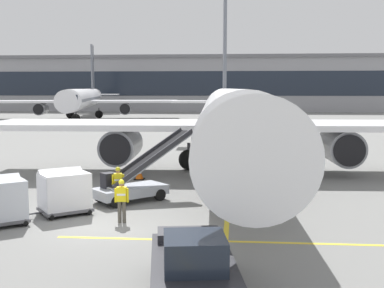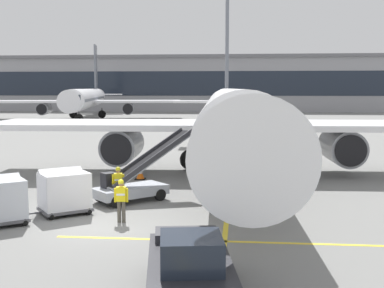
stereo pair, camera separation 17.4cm
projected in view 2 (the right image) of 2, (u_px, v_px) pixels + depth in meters
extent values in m
plane|color=slate|center=(102.00, 227.00, 19.36)|extent=(600.00, 600.00, 0.00)
cylinder|color=white|center=(231.00, 117.00, 30.86)|extent=(4.91, 30.53, 3.52)
cube|color=slate|center=(231.00, 117.00, 30.86)|extent=(4.89, 29.32, 0.42)
cone|color=white|center=(249.00, 153.00, 14.02)|extent=(3.50, 3.67, 3.34)
cone|color=white|center=(226.00, 104.00, 48.71)|extent=(3.24, 5.76, 2.99)
cube|color=white|center=(107.00, 125.00, 32.06)|extent=(14.71, 6.74, 0.36)
cylinder|color=#93969E|center=(123.00, 146.00, 31.54)|extent=(2.36, 4.05, 2.18)
cylinder|color=black|center=(116.00, 149.00, 29.53)|extent=(1.86, 0.21, 1.85)
cube|color=white|center=(358.00, 126.00, 31.28)|extent=(14.71, 6.74, 0.36)
cylinder|color=#93969E|center=(342.00, 147.00, 30.87)|extent=(2.36, 4.05, 2.18)
cylinder|color=black|center=(351.00, 151.00, 28.86)|extent=(1.86, 0.21, 1.85)
cube|color=slate|center=(227.00, 51.00, 46.76)|extent=(0.45, 3.66, 9.12)
cube|color=white|center=(227.00, 102.00, 47.00)|extent=(9.92, 2.88, 0.20)
cube|color=#1E2633|center=(244.00, 127.00, 16.41)|extent=(2.53, 1.69, 0.77)
cylinder|color=#47474C|center=(237.00, 182.00, 22.06)|extent=(0.22, 0.22, 1.10)
sphere|color=black|center=(237.00, 194.00, 22.12)|extent=(1.35, 1.35, 1.35)
cylinder|color=#47474C|center=(190.00, 151.00, 32.75)|extent=(0.22, 0.22, 1.10)
sphere|color=black|center=(190.00, 160.00, 32.81)|extent=(1.35, 1.35, 1.35)
cylinder|color=#47474C|center=(271.00, 152.00, 32.49)|extent=(0.22, 0.22, 1.10)
sphere|color=black|center=(271.00, 160.00, 32.55)|extent=(1.35, 1.35, 1.35)
cube|color=#A3A8B2|center=(130.00, 191.00, 23.70)|extent=(3.57, 3.50, 0.44)
cube|color=black|center=(109.00, 180.00, 23.35)|extent=(0.82, 0.82, 0.70)
cylinder|color=#333338|center=(122.00, 177.00, 23.76)|extent=(0.08, 0.08, 0.80)
cube|color=#A3A8B2|center=(150.00, 159.00, 24.23)|extent=(4.02, 3.88, 2.53)
cube|color=black|center=(150.00, 157.00, 24.22)|extent=(3.82, 3.68, 2.38)
cube|color=#333338|center=(155.00, 158.00, 23.87)|extent=(3.40, 3.24, 2.55)
cube|color=#333338|center=(145.00, 156.00, 24.56)|extent=(3.40, 3.24, 2.55)
cylinder|color=black|center=(160.00, 195.00, 23.88)|extent=(0.54, 0.53, 0.56)
cylinder|color=black|center=(143.00, 190.00, 25.03)|extent=(0.54, 0.53, 0.56)
cylinder|color=black|center=(116.00, 202.00, 22.42)|extent=(0.54, 0.53, 0.56)
cylinder|color=black|center=(100.00, 196.00, 23.57)|extent=(0.54, 0.53, 0.56)
cube|color=#515156|center=(65.00, 209.00, 21.38)|extent=(2.56, 2.49, 0.12)
cylinder|color=#4C4C51|center=(33.00, 213.00, 20.67)|extent=(0.60, 0.48, 0.07)
cube|color=silver|center=(65.00, 190.00, 21.29)|extent=(2.42, 2.35, 1.50)
cube|color=silver|center=(61.00, 177.00, 21.58)|extent=(1.97, 1.78, 0.74)
cube|color=silver|center=(42.00, 193.00, 20.78)|extent=(0.90, 1.16, 1.38)
sphere|color=black|center=(42.00, 209.00, 21.54)|extent=(0.30, 0.30, 0.30)
sphere|color=black|center=(51.00, 216.00, 20.39)|extent=(0.30, 0.30, 0.30)
sphere|color=black|center=(78.00, 205.00, 22.38)|extent=(0.30, 0.30, 0.30)
sphere|color=black|center=(89.00, 211.00, 21.23)|extent=(0.30, 0.30, 0.30)
cube|color=#515156|center=(0.00, 220.00, 19.65)|extent=(2.56, 2.49, 0.12)
sphere|color=black|center=(17.00, 215.00, 20.65)|extent=(0.30, 0.30, 0.30)
sphere|color=black|center=(25.00, 222.00, 19.51)|extent=(0.30, 0.30, 0.30)
cube|color=#232328|center=(190.00, 271.00, 12.83)|extent=(2.75, 4.67, 0.70)
cube|color=#1E2633|center=(191.00, 252.00, 11.98)|extent=(1.69, 1.75, 0.80)
cube|color=#28282D|center=(186.00, 234.00, 14.42)|extent=(1.91, 1.23, 0.24)
cylinder|color=black|center=(219.00, 263.00, 14.27)|extent=(0.39, 0.79, 0.76)
cylinder|color=black|center=(154.00, 264.00, 14.17)|extent=(0.39, 0.79, 0.76)
cylinder|color=#514C42|center=(124.00, 212.00, 19.99)|extent=(0.15, 0.15, 0.86)
cylinder|color=#514C42|center=(119.00, 212.00, 19.99)|extent=(0.15, 0.15, 0.86)
cube|color=yellow|center=(121.00, 194.00, 19.91)|extent=(0.40, 0.27, 0.58)
cube|color=white|center=(121.00, 195.00, 19.79)|extent=(0.34, 0.03, 0.08)
sphere|color=#9E7051|center=(121.00, 184.00, 19.86)|extent=(0.21, 0.21, 0.21)
sphere|color=yellow|center=(121.00, 182.00, 19.86)|extent=(0.23, 0.23, 0.23)
cylinder|color=yellow|center=(127.00, 195.00, 19.91)|extent=(0.09, 0.09, 0.56)
cylinder|color=yellow|center=(115.00, 195.00, 19.92)|extent=(0.09, 0.09, 0.56)
cylinder|color=#514C42|center=(83.00, 203.00, 21.50)|extent=(0.15, 0.15, 0.86)
cylinder|color=#514C42|center=(87.00, 202.00, 21.63)|extent=(0.15, 0.15, 0.86)
cube|color=yellow|center=(85.00, 186.00, 21.48)|extent=(0.43, 0.45, 0.58)
cube|color=white|center=(83.00, 186.00, 21.57)|extent=(0.23, 0.27, 0.08)
sphere|color=#9E7051|center=(85.00, 177.00, 21.44)|extent=(0.21, 0.21, 0.21)
sphere|color=yellow|center=(85.00, 175.00, 21.43)|extent=(0.23, 0.23, 0.23)
cylinder|color=yellow|center=(80.00, 188.00, 21.32)|extent=(0.09, 0.09, 0.56)
cylinder|color=yellow|center=(90.00, 187.00, 21.66)|extent=(0.09, 0.09, 0.56)
cylinder|color=black|center=(120.00, 195.00, 23.16)|extent=(0.15, 0.15, 0.86)
cylinder|color=black|center=(116.00, 195.00, 23.12)|extent=(0.15, 0.15, 0.86)
cube|color=yellow|center=(118.00, 180.00, 23.06)|extent=(0.43, 0.34, 0.58)
cube|color=white|center=(118.00, 180.00, 22.94)|extent=(0.33, 0.11, 0.08)
sphere|color=#9E7051|center=(118.00, 171.00, 23.02)|extent=(0.21, 0.21, 0.21)
sphere|color=yellow|center=(118.00, 169.00, 23.01)|extent=(0.23, 0.23, 0.23)
cylinder|color=yellow|center=(123.00, 180.00, 23.12)|extent=(0.09, 0.09, 0.56)
cylinder|color=yellow|center=(113.00, 181.00, 23.02)|extent=(0.09, 0.09, 0.56)
cube|color=black|center=(140.00, 179.00, 29.47)|extent=(0.59, 0.59, 0.05)
cone|color=orange|center=(140.00, 173.00, 29.44)|extent=(0.47, 0.47, 0.62)
cylinder|color=white|center=(140.00, 173.00, 29.43)|extent=(0.26, 0.26, 0.07)
cube|color=yellow|center=(231.00, 174.00, 31.25)|extent=(0.20, 110.00, 0.01)
cube|color=yellow|center=(224.00, 241.00, 17.54)|extent=(12.00, 0.20, 0.01)
cube|color=#939399|center=(177.00, 85.00, 123.19)|extent=(99.36, 19.69, 12.13)
cube|color=#1E2633|center=(171.00, 83.00, 113.36)|extent=(96.38, 0.10, 5.46)
cube|color=slate|center=(176.00, 58.00, 120.53)|extent=(98.37, 16.74, 0.70)
cylinder|color=white|center=(86.00, 99.00, 86.83)|extent=(9.44, 33.29, 3.35)
cube|color=slate|center=(86.00, 99.00, 86.83)|extent=(9.23, 31.99, 0.40)
cone|color=white|center=(70.00, 101.00, 68.72)|extent=(3.75, 3.88, 3.18)
cone|color=white|center=(97.00, 96.00, 105.91)|extent=(3.79, 5.80, 2.85)
cube|color=white|center=(37.00, 102.00, 86.94)|extent=(16.75, 9.45, 0.36)
cylinder|color=#93969E|center=(44.00, 109.00, 86.54)|extent=(2.84, 4.63, 2.08)
cylinder|color=black|center=(42.00, 109.00, 84.35)|extent=(1.76, 0.44, 1.77)
cube|color=white|center=(136.00, 101.00, 88.48)|extent=(16.75, 9.45, 0.36)
cylinder|color=#93969E|center=(128.00, 108.00, 87.83)|extent=(2.84, 4.63, 2.08)
cylinder|color=black|center=(128.00, 109.00, 85.65)|extent=(1.76, 0.44, 1.77)
cube|color=slate|center=(96.00, 69.00, 103.98)|extent=(1.01, 3.97, 9.97)
cube|color=white|center=(96.00, 94.00, 104.29)|extent=(11.04, 4.60, 0.20)
cube|color=#1E2633|center=(73.00, 97.00, 70.99)|extent=(2.58, 1.92, 0.74)
cylinder|color=#47474C|center=(79.00, 115.00, 77.21)|extent=(0.22, 0.22, 1.14)
sphere|color=black|center=(79.00, 118.00, 77.27)|extent=(1.40, 1.40, 1.40)
cylinder|color=#47474C|center=(73.00, 111.00, 88.50)|extent=(0.22, 0.22, 1.14)
sphere|color=black|center=(73.00, 114.00, 88.56)|extent=(1.40, 1.40, 1.40)
cylinder|color=#47474C|center=(102.00, 111.00, 88.95)|extent=(0.22, 0.22, 1.14)
sphere|color=black|center=(102.00, 114.00, 89.01)|extent=(1.40, 1.40, 1.40)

